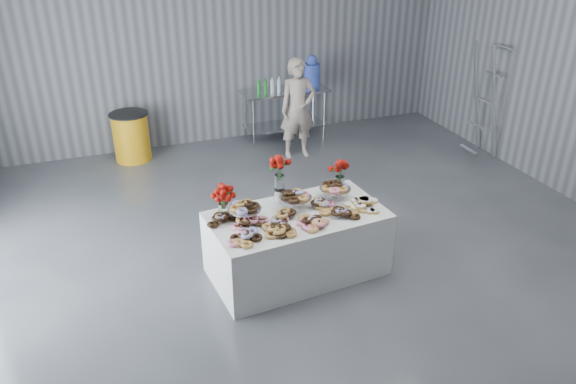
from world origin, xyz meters
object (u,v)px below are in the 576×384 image
at_px(person, 298,109).
at_px(trash_barrel, 131,137).
at_px(prep_table, 285,105).
at_px(display_table, 297,244).
at_px(water_jug, 312,73).
at_px(stepladder, 485,100).

distance_m(person, trash_barrel, 2.73).
bearing_deg(person, trash_barrel, 165.35).
relative_size(prep_table, trash_barrel, 1.90).
distance_m(display_table, water_jug, 4.37).
distance_m(water_jug, stepladder, 2.90).
distance_m(prep_table, water_jug, 0.73).
xyz_separation_m(display_table, trash_barrel, (-1.36, 3.91, 0.02)).
bearing_deg(stepladder, water_jug, 141.36).
bearing_deg(stepladder, trash_barrel, 161.51).
distance_m(display_table, prep_table, 4.12).
distance_m(water_jug, person, 1.03).
height_order(prep_table, person, person).
height_order(trash_barrel, stepladder, stepladder).
xyz_separation_m(trash_barrel, stepladder, (5.41, -1.81, 0.55)).
bearing_deg(stepladder, display_table, -152.65).
bearing_deg(person, display_table, -108.97).
relative_size(display_table, stepladder, 1.01).
bearing_deg(display_table, stepladder, 27.35).
xyz_separation_m(water_jug, person, (-0.57, -0.80, -0.34)).
relative_size(person, trash_barrel, 2.05).
bearing_deg(water_jug, trash_barrel, 180.00).
bearing_deg(display_table, prep_table, 71.71).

